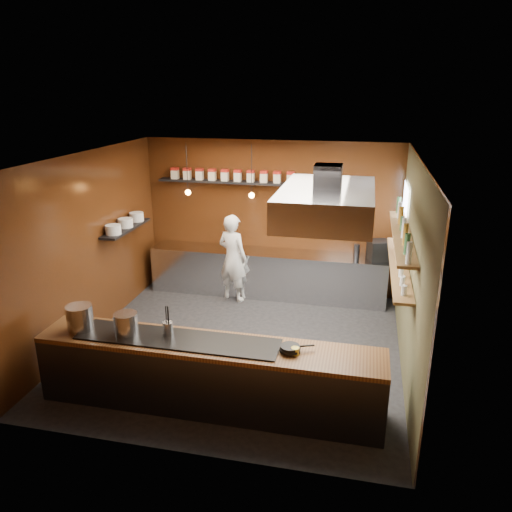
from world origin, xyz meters
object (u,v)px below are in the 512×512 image
(chef, at_px, (233,258))
(espresso_machine, at_px, (379,250))
(extractor_hood, at_px, (327,202))
(stockpot_small, at_px, (126,324))
(stockpot_large, at_px, (80,317))

(chef, bearing_deg, espresso_machine, -150.78)
(extractor_hood, height_order, chef, extractor_hood)
(extractor_hood, xyz_separation_m, espresso_machine, (0.80, 2.57, -1.42))
(chef, bearing_deg, extractor_hood, 152.20)
(stockpot_small, xyz_separation_m, espresso_machine, (3.18, 3.79, 0.00))
(espresso_machine, bearing_deg, stockpot_large, -154.86)
(stockpot_large, xyz_separation_m, chef, (1.13, 3.44, -0.25))
(extractor_hood, height_order, stockpot_small, extractor_hood)
(extractor_hood, relative_size, stockpot_large, 5.95)
(stockpot_small, bearing_deg, extractor_hood, 27.18)
(extractor_hood, distance_m, stockpot_large, 3.55)
(stockpot_large, distance_m, chef, 3.63)
(espresso_machine, height_order, chef, chef)
(espresso_machine, bearing_deg, chef, 168.00)
(stockpot_small, height_order, espresso_machine, espresso_machine)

